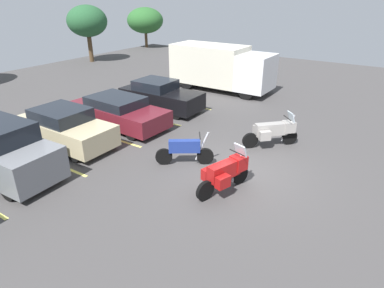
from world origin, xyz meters
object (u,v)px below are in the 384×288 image
Objects in this scene: motorcycle_third at (273,131)px; car_champagne at (64,128)px; box_truck at (221,66)px; motorcycle_touring at (226,172)px; car_maroon at (118,111)px; car_black at (160,96)px; motorcycle_second at (185,150)px.

car_champagne reaches higher than motorcycle_third.
box_truck reaches higher than car_champagne.
motorcycle_touring is 6.98m from car_champagne.
car_maroon is (-1.73, 6.72, 0.03)m from motorcycle_third.
car_champagne reaches higher than car_black.
motorcycle_touring is at bearing -85.86° from car_champagne.
car_champagne reaches higher than motorcycle_touring.
motorcycle_touring is at bearing 179.90° from motorcycle_third.
motorcycle_touring is 0.41× the size of car_maroon.
car_maroon is at bearing -5.15° from car_champagne.
motorcycle_third is at bearing -57.41° from car_champagne.
box_truck is (10.18, 5.81, 0.80)m from motorcycle_touring.
motorcycle_third is 0.27× the size of box_truck.
motorcycle_second is (0.76, 2.02, -0.11)m from motorcycle_touring.
car_maroon is at bearing 71.69° from motorcycle_touring.
car_black is (5.59, -0.43, -0.01)m from car_champagne.
box_truck is at bearing 29.74° from motorcycle_touring.
motorcycle_touring is 1.14× the size of motorcycle_second.
motorcycle_third is (3.95, -0.01, -0.01)m from motorcycle_touring.
car_black is at bearing -4.39° from car_champagne.
car_maroon is at bearing 72.66° from motorcycle_second.
car_champagne is 2.74m from car_maroon.
motorcycle_second is 5.10m from car_champagne.
car_champagne is (-1.26, 4.94, 0.19)m from motorcycle_second.
car_black is (4.33, 4.51, 0.18)m from motorcycle_second.
car_black is (1.14, 6.54, 0.08)m from motorcycle_third.
car_black is at bearing 80.14° from motorcycle_third.
motorcycle_second is 0.41× the size of car_black.
box_truck is at bearing -6.44° from car_maroon.
car_maroon is 2.87m from car_black.
box_truck reaches higher than motorcycle_touring.
motorcycle_touring reaches higher than car_maroon.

